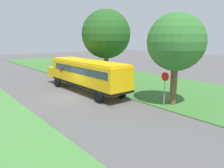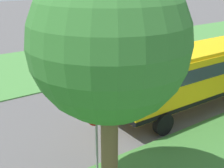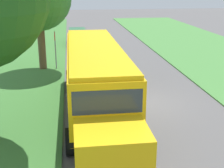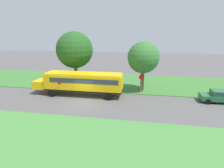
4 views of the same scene
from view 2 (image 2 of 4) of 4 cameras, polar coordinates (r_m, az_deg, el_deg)
The scene contains 5 objects.
ground_plane at distance 18.57m, azimuth 8.45°, elevation -1.60°, with size 120.00×120.00×0.00m, color #565454.
grass_far_side at distance 25.43m, azimuth -5.64°, elevation 4.65°, with size 10.00×80.00×0.07m, color #47843D.
school_bus at distance 16.92m, azimuth 16.30°, elevation 2.50°, with size 2.85×12.42×3.16m.
oak_tree_roadside_mid at distance 8.42m, azimuth 0.27°, elevation 7.22°, with size 4.46×4.46×7.24m.
stop_sign at distance 10.45m, azimuth -2.84°, elevation -9.13°, with size 0.08×0.68×2.74m.
Camera 2 is at (-12.30, 12.11, 6.87)m, focal length 50.00 mm.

